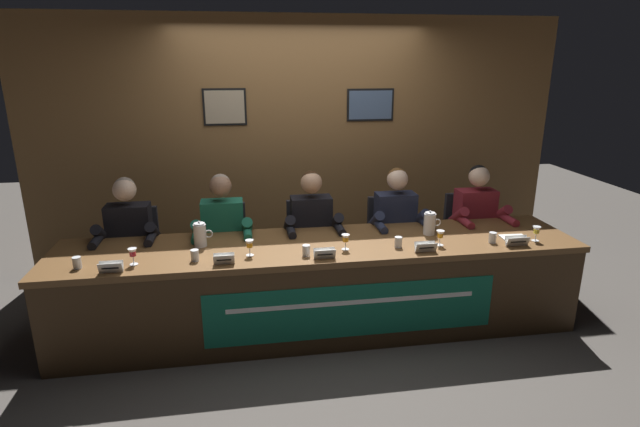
# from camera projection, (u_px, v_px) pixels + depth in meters

# --- Properties ---
(ground_plane) EXTENTS (12.00, 12.00, 0.00)m
(ground_plane) POSITION_uv_depth(u_px,v_px,m) (320.00, 326.00, 4.28)
(ground_plane) COLOR #4C4742
(wall_back_panelled) EXTENTS (5.42, 0.14, 2.60)m
(wall_back_panelled) POSITION_uv_depth(u_px,v_px,m) (299.00, 147.00, 5.20)
(wall_back_panelled) COLOR brown
(wall_back_panelled) RESTS_ON ground_plane
(conference_table) EXTENTS (4.22, 0.86, 0.76)m
(conference_table) POSITION_uv_depth(u_px,v_px,m) (323.00, 275.00, 4.01)
(conference_table) COLOR brown
(conference_table) RESTS_ON ground_plane
(chair_far_left) EXTENTS (0.44, 0.44, 0.92)m
(chair_far_left) POSITION_uv_depth(u_px,v_px,m) (137.00, 261.00, 4.49)
(chair_far_left) COLOR black
(chair_far_left) RESTS_ON ground_plane
(panelist_far_left) EXTENTS (0.51, 0.48, 1.25)m
(panelist_far_left) POSITION_uv_depth(u_px,v_px,m) (129.00, 239.00, 4.22)
(panelist_far_left) COLOR black
(panelist_far_left) RESTS_ON ground_plane
(nameplate_far_left) EXTENTS (0.16, 0.06, 0.08)m
(nameplate_far_left) POSITION_uv_depth(u_px,v_px,m) (111.00, 267.00, 3.49)
(nameplate_far_left) COLOR white
(nameplate_far_left) RESTS_ON conference_table
(juice_glass_far_left) EXTENTS (0.06, 0.06, 0.12)m
(juice_glass_far_left) POSITION_uv_depth(u_px,v_px,m) (133.00, 253.00, 3.61)
(juice_glass_far_left) COLOR white
(juice_glass_far_left) RESTS_ON conference_table
(water_cup_far_left) EXTENTS (0.06, 0.06, 0.08)m
(water_cup_far_left) POSITION_uv_depth(u_px,v_px,m) (77.00, 263.00, 3.56)
(water_cup_far_left) COLOR silver
(water_cup_far_left) RESTS_ON conference_table
(chair_left) EXTENTS (0.44, 0.44, 0.92)m
(chair_left) POSITION_uv_depth(u_px,v_px,m) (225.00, 256.00, 4.61)
(chair_left) COLOR black
(chair_left) RESTS_ON ground_plane
(panelist_left) EXTENTS (0.51, 0.48, 1.25)m
(panelist_left) POSITION_uv_depth(u_px,v_px,m) (223.00, 234.00, 4.34)
(panelist_left) COLOR black
(panelist_left) RESTS_ON ground_plane
(nameplate_left) EXTENTS (0.15, 0.06, 0.08)m
(nameplate_left) POSITION_uv_depth(u_px,v_px,m) (224.00, 259.00, 3.63)
(nameplate_left) COLOR white
(nameplate_left) RESTS_ON conference_table
(juice_glass_left) EXTENTS (0.06, 0.06, 0.12)m
(juice_glass_left) POSITION_uv_depth(u_px,v_px,m) (250.00, 245.00, 3.78)
(juice_glass_left) COLOR white
(juice_glass_left) RESTS_ON conference_table
(water_cup_left) EXTENTS (0.06, 0.06, 0.08)m
(water_cup_left) POSITION_uv_depth(u_px,v_px,m) (195.00, 256.00, 3.69)
(water_cup_left) COLOR silver
(water_cup_left) RESTS_ON conference_table
(chair_center) EXTENTS (0.44, 0.44, 0.92)m
(chair_center) POSITION_uv_depth(u_px,v_px,m) (310.00, 251.00, 4.73)
(chair_center) COLOR black
(chair_center) RESTS_ON ground_plane
(panelist_center) EXTENTS (0.51, 0.48, 1.25)m
(panelist_center) POSITION_uv_depth(u_px,v_px,m) (313.00, 230.00, 4.46)
(panelist_center) COLOR black
(panelist_center) RESTS_ON ground_plane
(nameplate_center) EXTENTS (0.16, 0.06, 0.08)m
(nameplate_center) POSITION_uv_depth(u_px,v_px,m) (325.00, 254.00, 3.73)
(nameplate_center) COLOR white
(nameplate_center) RESTS_ON conference_table
(juice_glass_center) EXTENTS (0.06, 0.06, 0.12)m
(juice_glass_center) POSITION_uv_depth(u_px,v_px,m) (346.00, 239.00, 3.90)
(juice_glass_center) COLOR white
(juice_glass_center) RESTS_ON conference_table
(water_cup_center) EXTENTS (0.06, 0.06, 0.08)m
(water_cup_center) POSITION_uv_depth(u_px,v_px,m) (306.00, 251.00, 3.79)
(water_cup_center) COLOR silver
(water_cup_center) RESTS_ON conference_table
(chair_right) EXTENTS (0.44, 0.44, 0.92)m
(chair_right) POSITION_uv_depth(u_px,v_px,m) (390.00, 246.00, 4.85)
(chair_right) COLOR black
(chair_right) RESTS_ON ground_plane
(panelist_right) EXTENTS (0.51, 0.48, 1.25)m
(panelist_right) POSITION_uv_depth(u_px,v_px,m) (398.00, 225.00, 4.58)
(panelist_right) COLOR black
(panelist_right) RESTS_ON ground_plane
(nameplate_right) EXTENTS (0.17, 0.06, 0.08)m
(nameplate_right) POSITION_uv_depth(u_px,v_px,m) (426.00, 247.00, 3.86)
(nameplate_right) COLOR white
(nameplate_right) RESTS_ON conference_table
(juice_glass_right) EXTENTS (0.06, 0.06, 0.12)m
(juice_glass_right) POSITION_uv_depth(u_px,v_px,m) (440.00, 235.00, 3.98)
(juice_glass_right) COLOR white
(juice_glass_right) RESTS_ON conference_table
(water_cup_right) EXTENTS (0.06, 0.06, 0.08)m
(water_cup_right) POSITION_uv_depth(u_px,v_px,m) (398.00, 243.00, 3.96)
(water_cup_right) COLOR silver
(water_cup_right) RESTS_ON conference_table
(chair_far_right) EXTENTS (0.44, 0.44, 0.92)m
(chair_far_right) POSITION_uv_depth(u_px,v_px,m) (466.00, 242.00, 4.97)
(chair_far_right) COLOR black
(chair_far_right) RESTS_ON ground_plane
(panelist_far_right) EXTENTS (0.51, 0.48, 1.25)m
(panelist_far_right) POSITION_uv_depth(u_px,v_px,m) (478.00, 221.00, 4.69)
(panelist_far_right) COLOR black
(panelist_far_right) RESTS_ON ground_plane
(nameplate_far_right) EXTENTS (0.19, 0.06, 0.08)m
(nameplate_far_right) POSITION_uv_depth(u_px,v_px,m) (517.00, 241.00, 3.99)
(nameplate_far_right) COLOR white
(nameplate_far_right) RESTS_ON conference_table
(juice_glass_far_right) EXTENTS (0.06, 0.06, 0.12)m
(juice_glass_far_right) POSITION_uv_depth(u_px,v_px,m) (536.00, 231.00, 4.08)
(juice_glass_far_right) COLOR white
(juice_glass_far_right) RESTS_ON conference_table
(water_cup_far_right) EXTENTS (0.06, 0.06, 0.08)m
(water_cup_far_right) POSITION_uv_depth(u_px,v_px,m) (492.00, 238.00, 4.06)
(water_cup_far_right) COLOR silver
(water_cup_far_right) RESTS_ON conference_table
(water_pitcher_left_side) EXTENTS (0.15, 0.10, 0.21)m
(water_pitcher_left_side) POSITION_uv_depth(u_px,v_px,m) (200.00, 235.00, 3.97)
(water_pitcher_left_side) COLOR silver
(water_pitcher_left_side) RESTS_ON conference_table
(water_pitcher_right_side) EXTENTS (0.15, 0.10, 0.21)m
(water_pitcher_right_side) POSITION_uv_depth(u_px,v_px,m) (430.00, 223.00, 4.24)
(water_pitcher_right_side) COLOR silver
(water_pitcher_right_side) RESTS_ON conference_table
(document_stack_far_right) EXTENTS (0.22, 0.16, 0.01)m
(document_stack_far_right) POSITION_uv_depth(u_px,v_px,m) (514.00, 238.00, 4.16)
(document_stack_far_right) COLOR white
(document_stack_far_right) RESTS_ON conference_table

